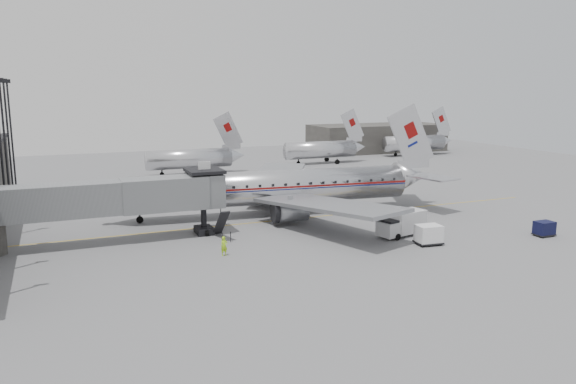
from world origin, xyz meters
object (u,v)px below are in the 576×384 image
at_px(airliner, 279,187).
at_px(baggage_cart_white, 429,234).
at_px(ramp_worker, 224,246).
at_px(service_van, 402,223).
at_px(baggage_cart_navy, 544,228).

relative_size(airliner, baggage_cart_white, 15.86).
bearing_deg(ramp_worker, baggage_cart_white, -19.61).
distance_m(airliner, ramp_worker, 16.89).
relative_size(airliner, service_van, 7.22).
relative_size(service_van, baggage_cart_navy, 2.92).
bearing_deg(airliner, ramp_worker, -121.99).
distance_m(baggage_cart_navy, ramp_worker, 30.98).
xyz_separation_m(baggage_cart_white, ramp_worker, (-18.27, 3.87, -0.12)).
xyz_separation_m(service_van, baggage_cart_white, (0.49, -3.55, -0.30)).
xyz_separation_m(baggage_cart_navy, ramp_worker, (-30.45, 5.74, 0.07)).
bearing_deg(baggage_cart_navy, baggage_cart_white, 170.88).
bearing_deg(baggage_cart_white, baggage_cart_navy, -3.10).
height_order(airliner, ramp_worker, airliner).
xyz_separation_m(airliner, baggage_cart_navy, (20.13, -18.92, -2.35)).
xyz_separation_m(airliner, service_van, (7.46, -13.50, -1.85)).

